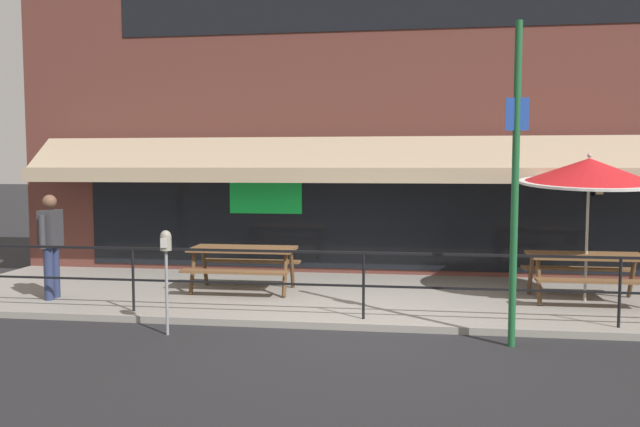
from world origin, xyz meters
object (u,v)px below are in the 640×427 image
picnic_table_left (243,257)px  patio_umbrella_centre (589,172)px  parking_meter_near (166,251)px  street_sign_pole (515,182)px  pedestrian_walking (51,241)px  picnic_table_centre (587,264)px

picnic_table_left → patio_umbrella_centre: bearing=0.0°
parking_meter_near → picnic_table_left: bearing=81.2°
patio_umbrella_centre → street_sign_pole: 2.88m
parking_meter_near → street_sign_pole: size_ratio=0.35×
street_sign_pole → picnic_table_left: bearing=149.6°
patio_umbrella_centre → pedestrian_walking: (-8.62, -1.02, -1.12)m
picnic_table_centre → parking_meter_near: size_ratio=1.27×
picnic_table_centre → pedestrian_walking: pedestrian_walking is taller
picnic_table_left → patio_umbrella_centre: size_ratio=0.76×
pedestrian_walking → street_sign_pole: 7.29m
pedestrian_walking → parking_meter_near: 2.96m
pedestrian_walking → patio_umbrella_centre: bearing=6.7°
picnic_table_centre → patio_umbrella_centre: 1.47m
picnic_table_left → street_sign_pole: bearing=-30.4°
picnic_table_centre → patio_umbrella_centre: bearing=90.0°
picnic_table_centre → pedestrian_walking: (-8.62, -0.97, 0.35)m
picnic_table_left → patio_umbrella_centre: patio_umbrella_centre is taller
patio_umbrella_centre → parking_meter_near: patio_umbrella_centre is taller
street_sign_pole → picnic_table_centre: bearing=57.0°
pedestrian_walking → picnic_table_centre: bearing=6.4°
picnic_table_centre → street_sign_pole: 3.15m
picnic_table_left → picnic_table_centre: size_ratio=1.00×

